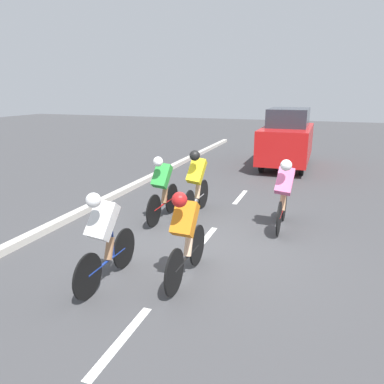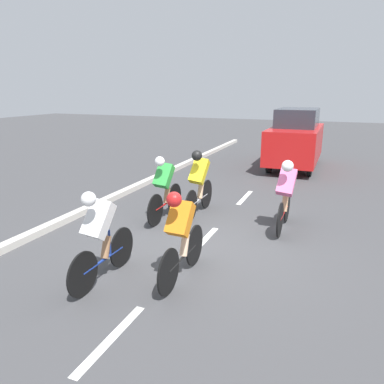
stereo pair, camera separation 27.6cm
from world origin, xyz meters
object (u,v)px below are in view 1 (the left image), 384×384
object	(u,v)px
cyclist_pink	(284,192)
cyclist_green	(162,187)
cyclist_yellow	(196,181)
cyclist_orange	(185,234)
cyclist_white	(104,235)
support_car	(287,138)

from	to	relation	value
cyclist_pink	cyclist_green	size ratio (longest dim) A/B	0.99
cyclist_yellow	cyclist_green	bearing A→B (deg)	45.06
cyclist_yellow	cyclist_orange	distance (m)	3.11
cyclist_green	cyclist_yellow	distance (m)	0.84
cyclist_white	support_car	xyz separation A→B (m)	(-1.58, -9.91, 0.30)
cyclist_green	support_car	distance (m)	7.29
cyclist_yellow	support_car	xyz separation A→B (m)	(-1.34, -6.43, 0.25)
cyclist_green	cyclist_orange	distance (m)	2.80
cyclist_white	support_car	distance (m)	10.04
cyclist_green	cyclist_orange	xyz separation A→B (m)	(-1.44, 2.40, 0.00)
cyclist_pink	cyclist_yellow	xyz separation A→B (m)	(1.98, -0.24, 0.03)
cyclist_white	cyclist_orange	world-z (taller)	cyclist_white
cyclist_white	cyclist_pink	bearing A→B (deg)	-124.33
cyclist_pink	cyclist_green	xyz separation A→B (m)	(2.57, 0.35, -0.03)
cyclist_yellow	cyclist_orange	xyz separation A→B (m)	(-0.85, 2.99, -0.05)
cyclist_green	cyclist_white	distance (m)	2.91
cyclist_pink	cyclist_white	bearing A→B (deg)	55.67
support_car	cyclist_yellow	bearing A→B (deg)	78.21
cyclist_pink	cyclist_green	bearing A→B (deg)	7.82
cyclist_pink	cyclist_white	distance (m)	3.93
support_car	cyclist_pink	bearing A→B (deg)	95.47
cyclist_pink	cyclist_orange	size ratio (longest dim) A/B	0.99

